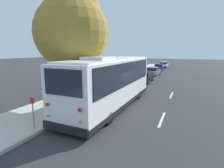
{
  "coord_description": "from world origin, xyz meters",
  "views": [
    {
      "loc": [
        -10.65,
        -4.19,
        3.82
      ],
      "look_at": [
        1.51,
        1.09,
        1.3
      ],
      "focal_mm": 28.0,
      "sensor_mm": 36.0,
      "label": 1
    }
  ],
  "objects_px": {
    "parked_sedan_blue": "(159,67)",
    "sign_post_far": "(54,106)",
    "sign_post_near": "(33,113)",
    "parked_sedan_black": "(144,77)",
    "parked_sedan_gray": "(153,71)",
    "parked_sedan_white": "(164,65)",
    "street_tree": "(73,28)",
    "shuttle_bus": "(111,80)"
  },
  "relations": [
    {
      "from": "parked_sedan_white",
      "to": "sign_post_near",
      "type": "distance_m",
      "value": 36.86
    },
    {
      "from": "shuttle_bus",
      "to": "parked_sedan_black",
      "type": "relative_size",
      "value": 2.32
    },
    {
      "from": "parked_sedan_black",
      "to": "parked_sedan_gray",
      "type": "xyz_separation_m",
      "value": [
        6.62,
        0.11,
        0.0
      ]
    },
    {
      "from": "shuttle_bus",
      "to": "street_tree",
      "type": "distance_m",
      "value": 4.17
    },
    {
      "from": "parked_sedan_black",
      "to": "parked_sedan_white",
      "type": "relative_size",
      "value": 0.95
    },
    {
      "from": "shuttle_bus",
      "to": "sign_post_far",
      "type": "height_order",
      "value": "shuttle_bus"
    },
    {
      "from": "parked_sedan_blue",
      "to": "street_tree",
      "type": "distance_m",
      "value": 26.13
    },
    {
      "from": "shuttle_bus",
      "to": "parked_sedan_blue",
      "type": "xyz_separation_m",
      "value": [
        24.66,
        0.59,
        -1.26
      ]
    },
    {
      "from": "shuttle_bus",
      "to": "parked_sedan_white",
      "type": "bearing_deg",
      "value": 2.16
    },
    {
      "from": "parked_sedan_white",
      "to": "sign_post_far",
      "type": "height_order",
      "value": "sign_post_far"
    },
    {
      "from": "parked_sedan_white",
      "to": "sign_post_far",
      "type": "distance_m",
      "value": 35.42
    },
    {
      "from": "sign_post_near",
      "to": "sign_post_far",
      "type": "relative_size",
      "value": 1.12
    },
    {
      "from": "parked_sedan_white",
      "to": "parked_sedan_black",
      "type": "bearing_deg",
      "value": -179.54
    },
    {
      "from": "parked_sedan_white",
      "to": "sign_post_far",
      "type": "relative_size",
      "value": 3.33
    },
    {
      "from": "sign_post_near",
      "to": "sign_post_far",
      "type": "height_order",
      "value": "sign_post_near"
    },
    {
      "from": "parked_sedan_blue",
      "to": "street_tree",
      "type": "height_order",
      "value": "street_tree"
    },
    {
      "from": "sign_post_near",
      "to": "sign_post_far",
      "type": "xyz_separation_m",
      "value": [
        1.44,
        -0.0,
        -0.08
      ]
    },
    {
      "from": "shuttle_bus",
      "to": "parked_sedan_black",
      "type": "xyz_separation_m",
      "value": [
        10.65,
        0.21,
        -1.27
      ]
    },
    {
      "from": "street_tree",
      "to": "parked_sedan_white",
      "type": "bearing_deg",
      "value": -3.04
    },
    {
      "from": "parked_sedan_gray",
      "to": "parked_sedan_white",
      "type": "relative_size",
      "value": 1.01
    },
    {
      "from": "parked_sedan_gray",
      "to": "street_tree",
      "type": "xyz_separation_m",
      "value": [
        -18.27,
        1.91,
        4.64
      ]
    },
    {
      "from": "parked_sedan_blue",
      "to": "street_tree",
      "type": "bearing_deg",
      "value": 171.35
    },
    {
      "from": "parked_sedan_white",
      "to": "sign_post_near",
      "type": "xyz_separation_m",
      "value": [
        -36.83,
        1.4,
        0.33
      ]
    },
    {
      "from": "parked_sedan_gray",
      "to": "parked_sedan_white",
      "type": "xyz_separation_m",
      "value": [
        14.63,
        0.17,
        0.0
      ]
    },
    {
      "from": "parked_sedan_black",
      "to": "street_tree",
      "type": "relative_size",
      "value": 0.55
    },
    {
      "from": "parked_sedan_black",
      "to": "parked_sedan_blue",
      "type": "distance_m",
      "value": 14.01
    },
    {
      "from": "sign_post_far",
      "to": "parked_sedan_white",
      "type": "bearing_deg",
      "value": -2.26
    },
    {
      "from": "parked_sedan_blue",
      "to": "parked_sedan_white",
      "type": "xyz_separation_m",
      "value": [
        7.24,
        -0.1,
        -0.01
      ]
    },
    {
      "from": "parked_sedan_black",
      "to": "parked_sedan_white",
      "type": "height_order",
      "value": "parked_sedan_white"
    },
    {
      "from": "parked_sedan_black",
      "to": "sign_post_far",
      "type": "xyz_separation_m",
      "value": [
        -14.14,
        1.68,
        0.25
      ]
    },
    {
      "from": "street_tree",
      "to": "sign_post_far",
      "type": "xyz_separation_m",
      "value": [
        -2.49,
        -0.35,
        -4.39
      ]
    },
    {
      "from": "street_tree",
      "to": "parked_sedan_black",
      "type": "bearing_deg",
      "value": -9.85
    },
    {
      "from": "parked_sedan_black",
      "to": "sign_post_near",
      "type": "bearing_deg",
      "value": 174.15
    },
    {
      "from": "parked_sedan_black",
      "to": "shuttle_bus",
      "type": "bearing_deg",
      "value": -178.56
    },
    {
      "from": "parked_sedan_blue",
      "to": "sign_post_far",
      "type": "distance_m",
      "value": 28.18
    },
    {
      "from": "parked_sedan_black",
      "to": "parked_sedan_blue",
      "type": "height_order",
      "value": "parked_sedan_blue"
    },
    {
      "from": "parked_sedan_blue",
      "to": "parked_sedan_gray",
      "type": "bearing_deg",
      "value": 177.11
    },
    {
      "from": "parked_sedan_black",
      "to": "street_tree",
      "type": "bearing_deg",
      "value": 170.44
    },
    {
      "from": "parked_sedan_gray",
      "to": "parked_sedan_white",
      "type": "distance_m",
      "value": 14.63
    },
    {
      "from": "parked_sedan_blue",
      "to": "parked_sedan_white",
      "type": "distance_m",
      "value": 7.24
    },
    {
      "from": "parked_sedan_gray",
      "to": "street_tree",
      "type": "relative_size",
      "value": 0.58
    },
    {
      "from": "parked_sedan_blue",
      "to": "street_tree",
      "type": "xyz_separation_m",
      "value": [
        -25.66,
        1.64,
        4.63
      ]
    }
  ]
}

